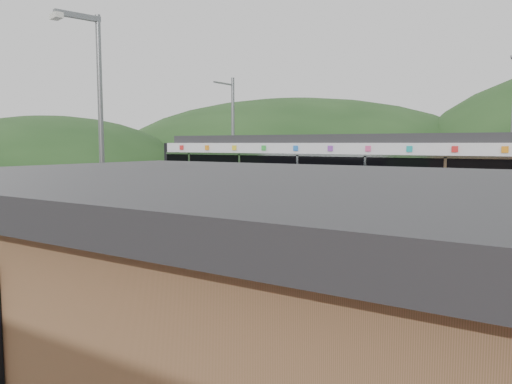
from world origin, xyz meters
The scene contains 8 objects.
ground centered at (0.00, 0.00, 0.00)m, with size 120.00×120.00×0.00m, color #4C4C4F.
hills centered at (6.19, 5.29, 0.00)m, with size 146.00×149.00×26.00m.
platform centered at (0.00, 3.30, 0.15)m, with size 26.00×3.20×0.30m, color #9E9E99.
yellow_line centered at (0.00, 2.00, 0.30)m, with size 26.00×0.10×0.01m, color yellow.
train centered at (1.84, 6.00, 2.06)m, with size 20.44×3.01×3.74m.
catenary_mast_west centered at (-7.00, 8.56, 3.65)m, with size 0.18×1.80×7.00m.
station_shelter centered at (6.00, -9.01, 1.55)m, with size 9.20×6.20×3.00m.
lamp_post centered at (-0.12, -6.36, 3.77)m, with size 0.38×1.14×6.34m.
Camera 1 is at (9.41, -14.12, 3.38)m, focal length 35.00 mm.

